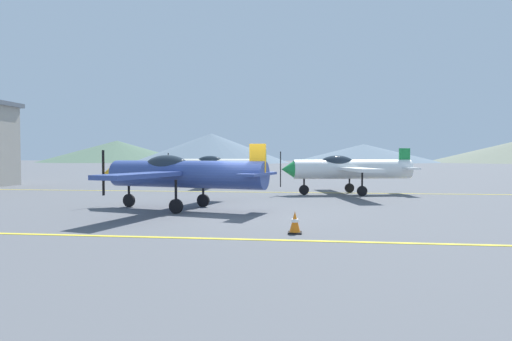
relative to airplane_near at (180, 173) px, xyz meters
name	(u,v)px	position (x,y,z in m)	size (l,w,h in m)	color
ground_plane	(249,214)	(2.80, -0.79, -1.40)	(400.00, 400.00, 0.00)	#54565B
apron_line_near	(224,239)	(2.80, -5.40, -1.39)	(80.00, 0.16, 0.01)	yellow
apron_line_far	(270,192)	(2.80, 8.05, -1.39)	(80.00, 0.16, 0.01)	yellow
airplane_near	(180,173)	(0.00, 0.00, 0.00)	(7.26, 8.25, 2.48)	#33478C
airplane_mid	(347,168)	(7.00, 7.27, 0.00)	(7.26, 8.28, 2.48)	white
airplane_far	(218,165)	(-1.45, 13.64, 0.00)	(7.17, 8.27, 2.48)	silver
traffic_cone_front	(295,223)	(4.51, -4.44, -1.11)	(0.36, 0.36, 0.59)	black
hill_left	(117,151)	(-67.65, 137.33, 2.73)	(56.77, 56.77, 8.25)	#4C6651
hill_centerleft	(211,148)	(-26.80, 121.54, 3.53)	(52.66, 52.66, 9.85)	slate
hill_centerright	(363,153)	(25.62, 138.74, 1.89)	(52.93, 52.93, 6.58)	slate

